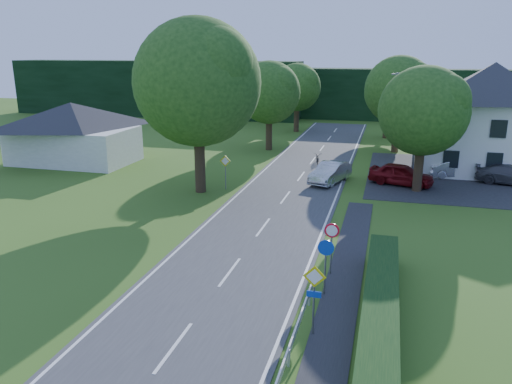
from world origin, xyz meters
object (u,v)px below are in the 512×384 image
(streetlight, at_px, (414,123))
(parked_car_silver_a, at_px, (457,169))
(motorcycle, at_px, (318,158))
(parked_car_red, at_px, (401,174))
(moving_car, at_px, (330,172))
(parasol, at_px, (465,161))
(parked_car_grey, at_px, (511,175))

(streetlight, relative_size, parked_car_silver_a, 1.91)
(motorcycle, height_order, parked_car_red, parked_car_red)
(parked_car_silver_a, bearing_deg, streetlight, 117.25)
(streetlight, xyz_separation_m, parked_car_red, (-0.62, -0.63, -3.65))
(moving_car, distance_m, parasol, 11.11)
(parasol, bearing_deg, streetlight, -137.71)
(streetlight, relative_size, motorcycle, 4.38)
(streetlight, height_order, parasol, streetlight)
(parked_car_grey, bearing_deg, streetlight, 115.31)
(motorcycle, bearing_deg, parasol, -16.74)
(parked_car_silver_a, bearing_deg, parked_car_red, 118.42)
(parked_car_silver_a, distance_m, parked_car_grey, 3.76)
(motorcycle, relative_size, parasol, 0.77)
(streetlight, bearing_deg, parked_car_red, -134.69)
(streetlight, bearing_deg, motorcycle, 146.79)
(parked_car_red, bearing_deg, moving_car, 113.83)
(parked_car_grey, bearing_deg, parked_car_red, 118.64)
(parked_car_silver_a, relative_size, parasol, 1.76)
(motorcycle, bearing_deg, streetlight, -44.62)
(moving_car, xyz_separation_m, parked_car_grey, (12.78, 2.95, -0.06))
(motorcycle, bearing_deg, moving_car, -84.91)
(streetlight, height_order, parked_car_silver_a, streetlight)
(motorcycle, xyz_separation_m, parked_car_silver_a, (11.02, -2.14, 0.21))
(moving_car, bearing_deg, motorcycle, 123.76)
(parked_car_red, bearing_deg, parked_car_grey, -56.85)
(moving_car, distance_m, parked_car_red, 5.09)
(moving_car, relative_size, motorcycle, 2.51)
(parked_car_red, relative_size, parked_car_grey, 0.95)
(parasol, bearing_deg, parked_car_grey, -36.35)
(motorcycle, distance_m, parked_car_red, 8.84)
(motorcycle, distance_m, parasol, 11.77)
(parked_car_silver_a, height_order, parasol, parasol)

